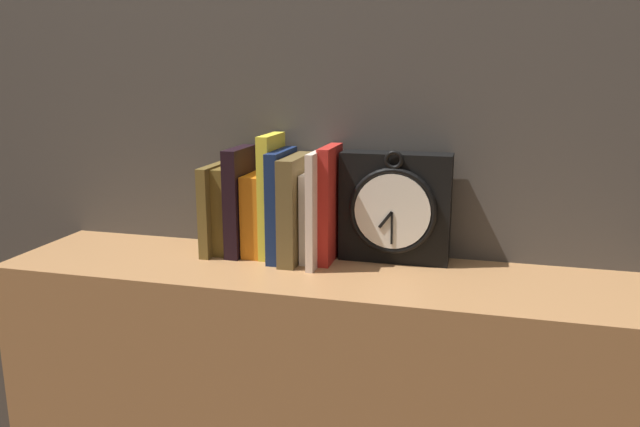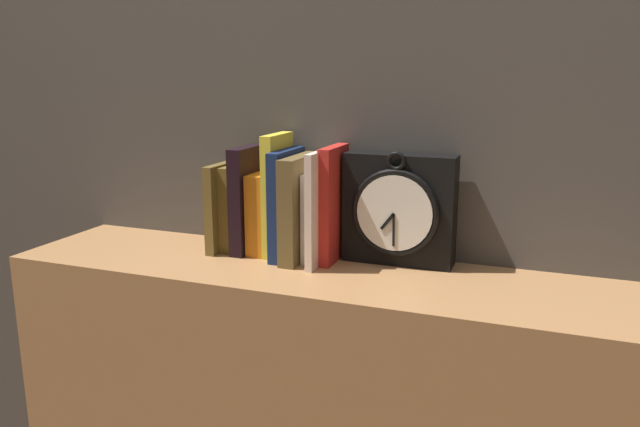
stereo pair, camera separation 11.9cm
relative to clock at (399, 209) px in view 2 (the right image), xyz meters
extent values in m
cube|color=black|center=(0.00, 0.01, 0.00)|extent=(0.22, 0.06, 0.22)
torus|color=black|center=(0.00, -0.03, 0.00)|extent=(0.17, 0.01, 0.17)
cylinder|color=white|center=(0.00, -0.03, 0.00)|extent=(0.15, 0.01, 0.15)
cube|color=black|center=(-0.01, -0.04, -0.02)|extent=(0.03, 0.00, 0.04)
cube|color=black|center=(0.00, -0.04, -0.03)|extent=(0.00, 0.00, 0.06)
torus|color=black|center=(0.00, -0.03, 0.10)|extent=(0.04, 0.01, 0.04)
cube|color=brown|center=(-0.38, -0.03, -0.02)|extent=(0.02, 0.13, 0.19)
cube|color=brown|center=(-0.35, -0.02, -0.02)|extent=(0.03, 0.11, 0.18)
cube|color=black|center=(-0.32, -0.03, 0.00)|extent=(0.03, 0.12, 0.23)
cube|color=orange|center=(-0.29, -0.02, -0.03)|extent=(0.04, 0.11, 0.17)
cube|color=yellow|center=(-0.25, -0.02, 0.02)|extent=(0.02, 0.11, 0.25)
cube|color=#13244E|center=(-0.23, -0.03, 0.00)|extent=(0.03, 0.14, 0.22)
cube|color=brown|center=(-0.20, -0.04, 0.00)|extent=(0.03, 0.15, 0.21)
cube|color=white|center=(-0.17, -0.02, -0.02)|extent=(0.02, 0.12, 0.18)
cube|color=beige|center=(-0.15, -0.04, 0.00)|extent=(0.01, 0.16, 0.23)
cube|color=red|center=(-0.12, -0.03, 0.01)|extent=(0.02, 0.12, 0.23)
camera|label=1|loc=(0.17, -1.22, 0.27)|focal=35.00mm
camera|label=2|loc=(0.28, -1.19, 0.27)|focal=35.00mm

